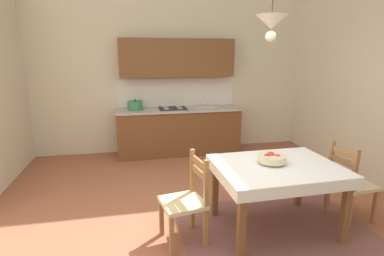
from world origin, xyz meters
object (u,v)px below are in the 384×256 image
dining_chair_tv_side (186,201)px  fruit_bowl (272,158)px  dining_table (276,176)px  kitchen_cabinetry (178,110)px  pendant_lamp (271,23)px  dining_chair_window_side (350,184)px

dining_chair_tv_side → fruit_bowl: size_ratio=3.10×
dining_table → fruit_bowl: fruit_bowl is taller
kitchen_cabinetry → pendant_lamp: bearing=-79.4°
pendant_lamp → dining_table: bearing=-53.8°
dining_table → dining_chair_tv_side: size_ratio=1.44×
dining_chair_window_side → kitchen_cabinetry: bearing=118.3°
dining_chair_tv_side → fruit_bowl: (0.96, 0.07, 0.37)m
dining_chair_window_side → dining_table: bearing=-179.7°
dining_chair_window_side → pendant_lamp: 2.06m
dining_table → pendant_lamp: 1.60m
dining_chair_tv_side → pendant_lamp: size_ratio=1.16×
dining_chair_tv_side → pendant_lamp: 2.00m
kitchen_cabinetry → dining_chair_window_side: size_ratio=2.56×
fruit_bowl → pendant_lamp: (-0.06, 0.08, 1.41)m
pendant_lamp → fruit_bowl: bearing=-56.0°
dining_chair_tv_side → dining_chair_window_side: same height
dining_table → fruit_bowl: bearing=129.6°
kitchen_cabinetry → fruit_bowl: (0.58, -2.85, -0.04)m
kitchen_cabinetry → dining_chair_window_side: kitchen_cabinetry is taller
kitchen_cabinetry → pendant_lamp: pendant_lamp is taller
dining_chair_window_side → fruit_bowl: size_ratio=3.10×
dining_chair_tv_side → dining_chair_window_side: bearing=0.8°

